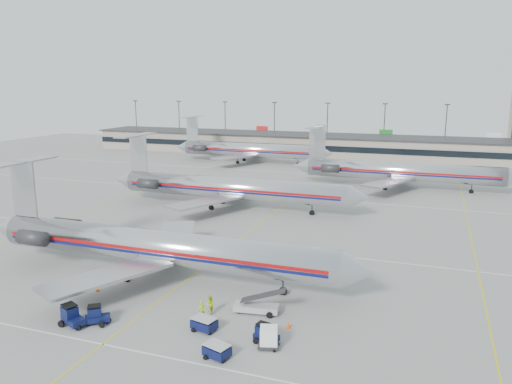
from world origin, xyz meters
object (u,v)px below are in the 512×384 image
at_px(jet_foreground, 153,246).
at_px(jet_second_row, 227,187).
at_px(uld_container, 269,337).
at_px(belt_loader, 257,306).
at_px(tug_center, 72,316).

relative_size(jet_foreground, jet_second_row, 1.00).
xyz_separation_m(uld_container, belt_loader, (-2.97, 5.57, -0.20)).
bearing_deg(tug_center, belt_loader, 53.07).
bearing_deg(jet_second_row, tug_center, -84.73).
bearing_deg(belt_loader, uld_container, -70.53).
bearing_deg(tug_center, jet_second_row, 119.74).
bearing_deg(belt_loader, jet_foreground, 152.51).
relative_size(jet_second_row, belt_loader, 9.35).
bearing_deg(jet_second_row, jet_foreground, -81.54).
relative_size(jet_second_row, tug_center, 17.22).
bearing_deg(jet_foreground, belt_loader, -18.92).
relative_size(jet_foreground, uld_container, 23.38).
bearing_deg(jet_second_row, belt_loader, -63.15).
bearing_deg(belt_loader, tug_center, -159.97).
xyz_separation_m(jet_foreground, jet_second_row, (-4.76, 31.98, 0.01)).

